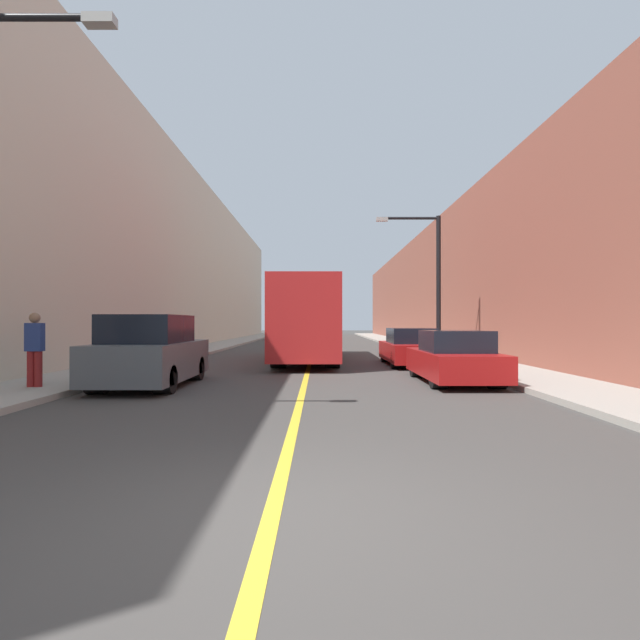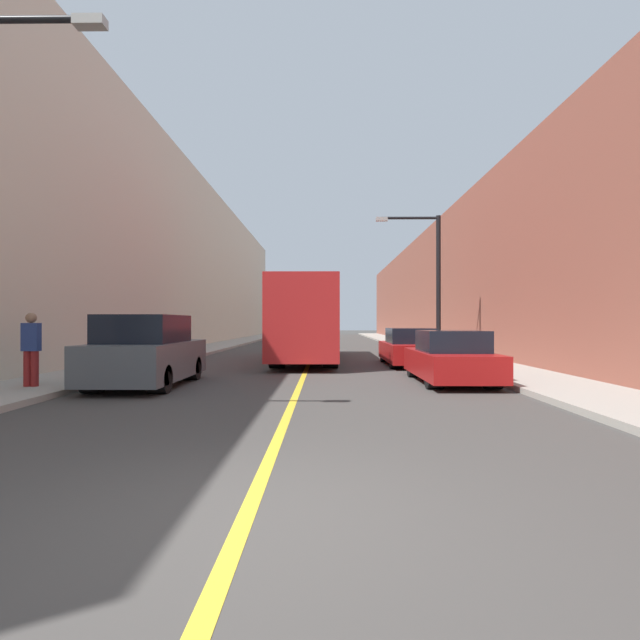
# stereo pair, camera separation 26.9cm
# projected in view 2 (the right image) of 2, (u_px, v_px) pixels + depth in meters

# --- Properties ---
(ground_plane) EXTENTS (200.00, 200.00, 0.00)m
(ground_plane) POSITION_uv_depth(u_px,v_px,m) (245.00, 519.00, 4.25)
(ground_plane) COLOR #3F3D3A
(sidewalk_left) EXTENTS (2.56, 72.00, 0.14)m
(sidewalk_left) POSITION_uv_depth(u_px,v_px,m) (220.00, 346.00, 34.33)
(sidewalk_left) COLOR #9E998E
(sidewalk_left) RESTS_ON ground
(sidewalk_right) EXTENTS (2.56, 72.00, 0.14)m
(sidewalk_right) POSITION_uv_depth(u_px,v_px,m) (411.00, 346.00, 34.18)
(sidewalk_right) COLOR #9E998E
(sidewalk_right) RESTS_ON ground
(building_row_left) EXTENTS (4.00, 72.00, 11.84)m
(building_row_left) POSITION_uv_depth(u_px,v_px,m) (173.00, 261.00, 34.39)
(building_row_left) COLOR beige
(building_row_left) RESTS_ON ground
(building_row_right) EXTENTS (4.00, 72.00, 8.33)m
(building_row_right) POSITION_uv_depth(u_px,v_px,m) (459.00, 286.00, 34.16)
(building_row_right) COLOR brown
(building_row_right) RESTS_ON ground
(road_center_line) EXTENTS (0.16, 72.00, 0.01)m
(road_center_line) POSITION_uv_depth(u_px,v_px,m) (316.00, 347.00, 34.25)
(road_center_line) COLOR gold
(road_center_line) RESTS_ON ground
(bus) EXTENTS (2.52, 11.21, 3.34)m
(bus) POSITION_uv_depth(u_px,v_px,m) (307.00, 320.00, 21.79)
(bus) COLOR #AD1E1E
(bus) RESTS_ON ground
(parked_suv_left) EXTENTS (2.02, 4.51, 1.87)m
(parked_suv_left) POSITION_uv_depth(u_px,v_px,m) (146.00, 353.00, 13.10)
(parked_suv_left) COLOR #51565B
(parked_suv_left) RESTS_ON ground
(car_right_near) EXTENTS (1.87, 4.46, 1.46)m
(car_right_near) POSITION_uv_depth(u_px,v_px,m) (450.00, 359.00, 13.86)
(car_right_near) COLOR maroon
(car_right_near) RESTS_ON ground
(car_right_mid) EXTENTS (1.89, 4.77, 1.46)m
(car_right_mid) POSITION_uv_depth(u_px,v_px,m) (409.00, 348.00, 19.45)
(car_right_mid) COLOR maroon
(car_right_mid) RESTS_ON ground
(street_lamp_right) EXTENTS (2.82, 0.24, 6.19)m
(street_lamp_right) POSITION_uv_depth(u_px,v_px,m) (431.00, 274.00, 21.67)
(street_lamp_right) COLOR black
(street_lamp_right) RESTS_ON sidewalk_right
(pedestrian) EXTENTS (0.39, 0.25, 1.77)m
(pedestrian) POSITION_uv_depth(u_px,v_px,m) (31.00, 348.00, 11.99)
(pedestrian) COLOR maroon
(pedestrian) RESTS_ON sidewalk_left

